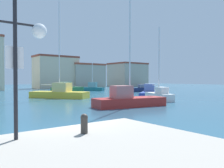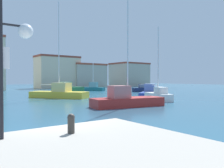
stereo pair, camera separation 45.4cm
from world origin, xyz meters
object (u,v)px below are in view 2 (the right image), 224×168
(sailboat_white_near_pier, at_px, (158,95))
(sailboat_teal_center_channel, at_px, (93,88))
(sailboat_yellow_mid_harbor, at_px, (60,93))
(lamppost, at_px, (1,35))
(sailboat_red_distant_east, at_px, (126,100))
(motorboat_green_distant_north, at_px, (68,89))
(mooring_bollard, at_px, (71,123))
(motorboat_blue_inner_mooring, at_px, (149,92))
(motorboat_navy_far_left, at_px, (145,89))

(sailboat_white_near_pier, height_order, sailboat_teal_center_channel, sailboat_white_near_pier)
(sailboat_yellow_mid_harbor, bearing_deg, lamppost, -117.15)
(sailboat_red_distant_east, relative_size, sailboat_yellow_mid_harbor, 0.90)
(lamppost, distance_m, motorboat_green_distant_north, 35.50)
(lamppost, height_order, mooring_bollard, lamppost)
(lamppost, height_order, motorboat_blue_inner_mooring, lamppost)
(motorboat_green_distant_north, xyz_separation_m, motorboat_navy_far_left, (13.52, -5.64, -0.19))
(sailboat_red_distant_east, distance_m, sailboat_white_near_pier, 7.09)
(sailboat_red_distant_east, height_order, sailboat_teal_center_channel, sailboat_red_distant_east)
(motorboat_green_distant_north, bearing_deg, sailboat_yellow_mid_harbor, -121.03)
(sailboat_red_distant_east, distance_m, sailboat_teal_center_channel, 28.13)
(sailboat_red_distant_east, xyz_separation_m, motorboat_green_distant_north, (4.87, 21.87, 0.06))
(lamppost, distance_m, motorboat_blue_inner_mooring, 30.22)
(sailboat_teal_center_channel, bearing_deg, sailboat_white_near_pier, -103.70)
(motorboat_navy_far_left, height_order, sailboat_white_near_pier, sailboat_white_near_pier)
(motorboat_green_distant_north, bearing_deg, lamppost, -118.36)
(mooring_bollard, relative_size, sailboat_yellow_mid_harbor, 0.04)
(motorboat_green_distant_north, xyz_separation_m, motorboat_blue_inner_mooring, (7.17, -13.00, -0.17))
(motorboat_green_distant_north, relative_size, sailboat_teal_center_channel, 1.02)
(motorboat_green_distant_north, distance_m, motorboat_blue_inner_mooring, 14.84)
(sailboat_teal_center_channel, bearing_deg, sailboat_red_distant_east, -115.99)
(motorboat_navy_far_left, distance_m, motorboat_blue_inner_mooring, 9.72)
(lamppost, distance_m, motorboat_navy_far_left, 39.74)
(sailboat_white_near_pier, relative_size, sailboat_teal_center_channel, 1.41)
(sailboat_red_distant_east, height_order, motorboat_blue_inner_mooring, sailboat_red_distant_east)
(mooring_bollard, bearing_deg, sailboat_red_distant_east, 43.59)
(mooring_bollard, height_order, sailboat_yellow_mid_harbor, sailboat_yellow_mid_harbor)
(mooring_bollard, relative_size, sailboat_red_distant_east, 0.05)
(motorboat_green_distant_north, height_order, sailboat_white_near_pier, sailboat_white_near_pier)
(motorboat_green_distant_north, relative_size, sailboat_white_near_pier, 0.72)
(sailboat_yellow_mid_harbor, bearing_deg, motorboat_green_distant_north, 58.97)
(mooring_bollard, xyz_separation_m, motorboat_navy_far_left, (28.63, 25.98, -0.74))
(motorboat_green_distant_north, distance_m, sailboat_teal_center_channel, 8.20)
(motorboat_blue_inner_mooring, bearing_deg, mooring_bollard, -140.10)
(sailboat_yellow_mid_harbor, relative_size, sailboat_teal_center_channel, 2.10)
(lamppost, bearing_deg, sailboat_teal_center_channel, 54.92)
(mooring_bollard, bearing_deg, sailboat_white_near_pier, 35.31)
(motorboat_navy_far_left, relative_size, sailboat_white_near_pier, 0.62)
(sailboat_white_near_pier, bearing_deg, sailboat_red_distant_east, -161.37)
(sailboat_red_distant_east, height_order, sailboat_yellow_mid_harbor, sailboat_yellow_mid_harbor)
(mooring_bollard, bearing_deg, motorboat_navy_far_left, 42.22)
(motorboat_blue_inner_mooring, bearing_deg, lamppost, -142.89)
(mooring_bollard, height_order, sailboat_white_near_pier, sailboat_white_near_pier)
(mooring_bollard, xyz_separation_m, sailboat_teal_center_channel, (22.57, 35.03, -0.60))
(motorboat_green_distant_north, height_order, motorboat_navy_far_left, motorboat_green_distant_north)
(sailboat_yellow_mid_harbor, bearing_deg, sailboat_white_near_pier, -53.26)
(sailboat_yellow_mid_harbor, height_order, sailboat_white_near_pier, sailboat_yellow_mid_harbor)
(mooring_bollard, bearing_deg, sailboat_yellow_mid_harbor, 66.99)
(motorboat_green_distant_north, xyz_separation_m, sailboat_white_near_pier, (1.85, -19.61, -0.07))
(sailboat_red_distant_east, relative_size, sailboat_teal_center_channel, 1.88)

